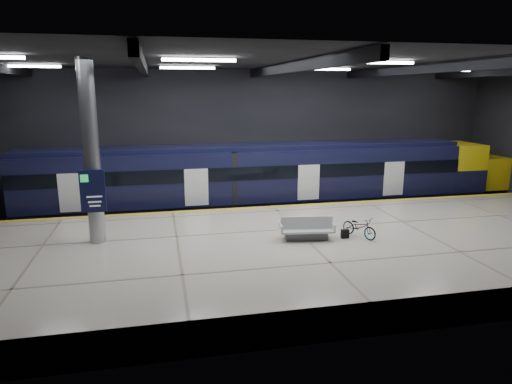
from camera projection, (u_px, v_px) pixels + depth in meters
name	position (u px, v px, depth m)	size (l,w,h in m)	color
ground	(289.00, 245.00, 20.53)	(30.00, 30.00, 0.00)	black
room_shell	(291.00, 117.00, 19.28)	(30.10, 16.10, 8.05)	black
platform	(307.00, 253.00, 18.03)	(30.00, 11.00, 1.10)	beige
safety_strip	(274.00, 207.00, 22.91)	(30.00, 0.40, 0.01)	gold
rails	(262.00, 212.00, 25.76)	(30.00, 1.52, 0.16)	gray
train	(280.00, 177.00, 25.54)	(29.40, 2.84, 3.79)	black
bench	(306.00, 231.00, 17.88)	(2.21, 1.15, 0.93)	#595B60
bicycle	(359.00, 227.00, 18.15)	(0.56, 1.60, 0.84)	#99999E
pannier_bag	(345.00, 234.00, 18.08)	(0.30, 0.18, 0.35)	black
info_column	(91.00, 156.00, 16.92)	(0.90, 0.78, 6.90)	#9EA0A5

